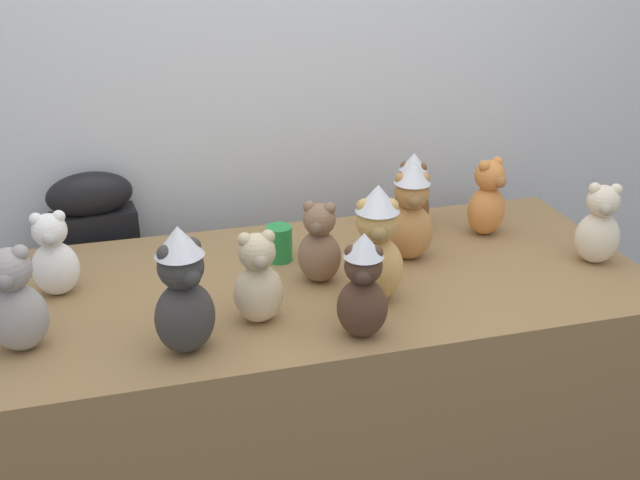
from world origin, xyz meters
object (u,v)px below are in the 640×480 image
(teddy_bear_snow, at_px, (54,256))
(teddy_bear_caramel, at_px, (411,212))
(teddy_bear_chestnut, at_px, (412,192))
(teddy_bear_honey, at_px, (376,245))
(teddy_bear_ginger, at_px, (487,199))
(teddy_bear_mocha, at_px, (319,245))
(teddy_bear_cocoa, at_px, (363,287))
(display_table, at_px, (320,381))
(teddy_bear_charcoal, at_px, (183,292))
(teddy_bear_ash, at_px, (15,302))
(party_cup_green, at_px, (279,243))
(instrument_case, at_px, (104,295))
(teddy_bear_cream, at_px, (599,226))
(teddy_bear_sand, at_px, (258,280))

(teddy_bear_snow, bearing_deg, teddy_bear_caramel, -5.97)
(teddy_bear_chestnut, distance_m, teddy_bear_caramel, 0.23)
(teddy_bear_chestnut, distance_m, teddy_bear_honey, 0.51)
(teddy_bear_snow, relative_size, teddy_bear_chestnut, 0.93)
(teddy_bear_ginger, bearing_deg, teddy_bear_mocha, 173.76)
(teddy_bear_ginger, relative_size, teddy_bear_honey, 0.78)
(teddy_bear_honey, relative_size, teddy_bear_cocoa, 1.19)
(display_table, xyz_separation_m, teddy_bear_ginger, (0.61, 0.17, 0.49))
(teddy_bear_ginger, xyz_separation_m, teddy_bear_charcoal, (-1.01, -0.45, 0.04))
(teddy_bear_cocoa, bearing_deg, teddy_bear_mocha, 113.91)
(teddy_bear_ash, xyz_separation_m, party_cup_green, (0.70, 0.32, -0.07))
(teddy_bear_cocoa, bearing_deg, teddy_bear_caramel, 73.27)
(display_table, distance_m, instrument_case, 0.85)
(teddy_bear_honey, height_order, teddy_bear_mocha, teddy_bear_honey)
(teddy_bear_snow, xyz_separation_m, teddy_bear_cream, (1.56, -0.21, 0.00))
(teddy_bear_honey, height_order, teddy_bear_sand, teddy_bear_honey)
(instrument_case, relative_size, teddy_bear_honey, 2.77)
(teddy_bear_snow, xyz_separation_m, teddy_bear_ash, (-0.07, -0.27, 0.01))
(teddy_bear_ash, distance_m, teddy_bear_mocha, 0.80)
(teddy_bear_ash, bearing_deg, instrument_case, 84.78)
(teddy_bear_ash, bearing_deg, teddy_bear_chestnut, 27.03)
(teddy_bear_cocoa, bearing_deg, instrument_case, 145.92)
(display_table, relative_size, teddy_bear_chestnut, 7.22)
(teddy_bear_chestnut, xyz_separation_m, teddy_bear_sand, (-0.60, -0.46, -0.01))
(teddy_bear_ash, distance_m, party_cup_green, 0.78)
(teddy_bear_mocha, bearing_deg, teddy_bear_charcoal, -120.65)
(teddy_bear_honey, bearing_deg, party_cup_green, 136.74)
(teddy_bear_snow, bearing_deg, teddy_bear_ash, -107.77)
(teddy_bear_ginger, height_order, teddy_bear_charcoal, teddy_bear_charcoal)
(teddy_bear_snow, xyz_separation_m, teddy_bear_honey, (0.84, -0.26, 0.05))
(display_table, xyz_separation_m, teddy_bear_cream, (0.83, -0.11, 0.48))
(teddy_bear_charcoal, bearing_deg, teddy_bear_sand, 2.01)
(teddy_bear_honey, relative_size, party_cup_green, 3.03)
(teddy_bear_chestnut, height_order, teddy_bear_caramel, teddy_bear_caramel)
(teddy_bear_honey, xyz_separation_m, teddy_bear_cream, (0.72, 0.05, -0.05))
(teddy_bear_charcoal, bearing_deg, instrument_case, 82.47)
(teddy_bear_ash, xyz_separation_m, teddy_bear_caramel, (1.09, 0.23, 0.02))
(teddy_bear_chestnut, relative_size, teddy_bear_cream, 1.04)
(teddy_bear_cocoa, distance_m, teddy_bear_charcoal, 0.43)
(teddy_bear_cocoa, relative_size, teddy_bear_cream, 1.11)
(display_table, relative_size, teddy_bear_cocoa, 6.77)
(teddy_bear_cocoa, relative_size, teddy_bear_caramel, 0.90)
(party_cup_green, bearing_deg, teddy_bear_caramel, -12.82)
(teddy_bear_mocha, distance_m, teddy_bear_charcoal, 0.48)
(teddy_bear_cocoa, bearing_deg, party_cup_green, 122.01)
(teddy_bear_ginger, bearing_deg, display_table, 172.41)
(display_table, bearing_deg, teddy_bear_chestnut, 35.03)
(instrument_case, distance_m, teddy_bear_cream, 1.66)
(teddy_bear_honey, bearing_deg, teddy_bear_ash, -165.74)
(teddy_bear_charcoal, bearing_deg, teddy_bear_ash, 140.79)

